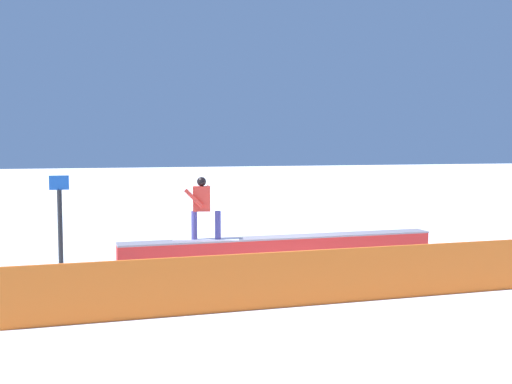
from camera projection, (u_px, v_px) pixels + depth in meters
The scene contains 5 objects.
ground_plane at pixel (281, 262), 15.10m from camera, with size 120.00×120.00×0.00m, color white.
grind_box at pixel (281, 250), 15.08m from camera, with size 7.94×0.63×0.63m.
snowboarder at pixel (203, 206), 14.45m from camera, with size 1.58×0.66×1.50m.
safety_fence at pixel (350, 275), 11.26m from camera, with size 12.56×0.06×1.00m, color orange.
trail_marker at pixel (60, 226), 12.85m from camera, with size 0.40×0.10×2.25m.
Camera 1 is at (4.76, 14.15, 2.92)m, focal length 43.05 mm.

